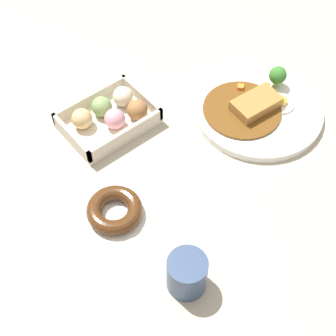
{
  "coord_description": "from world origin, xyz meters",
  "views": [
    {
      "loc": [
        0.47,
        0.46,
        0.82
      ],
      "look_at": [
        0.1,
        0.01,
        0.03
      ],
      "focal_mm": 52.79,
      "sensor_mm": 36.0,
      "label": 1
    }
  ],
  "objects_px": {
    "donut_box": "(110,116)",
    "chocolate_ring_donut": "(115,210)",
    "curry_plate": "(257,108)",
    "coffee_mug": "(187,274)"
  },
  "relations": [
    {
      "from": "donut_box",
      "to": "chocolate_ring_donut",
      "type": "bearing_deg",
      "value": 56.56
    },
    {
      "from": "curry_plate",
      "to": "chocolate_ring_donut",
      "type": "relative_size",
      "value": 2.07
    },
    {
      "from": "curry_plate",
      "to": "chocolate_ring_donut",
      "type": "xyz_separation_m",
      "value": [
        0.4,
        0.02,
        0.0
      ]
    },
    {
      "from": "coffee_mug",
      "to": "curry_plate",
      "type": "bearing_deg",
      "value": -151.44
    },
    {
      "from": "curry_plate",
      "to": "coffee_mug",
      "type": "distance_m",
      "value": 0.45
    },
    {
      "from": "donut_box",
      "to": "chocolate_ring_donut",
      "type": "height_order",
      "value": "donut_box"
    },
    {
      "from": "curry_plate",
      "to": "chocolate_ring_donut",
      "type": "distance_m",
      "value": 0.4
    },
    {
      "from": "curry_plate",
      "to": "coffee_mug",
      "type": "bearing_deg",
      "value": 28.56
    },
    {
      "from": "donut_box",
      "to": "coffee_mug",
      "type": "bearing_deg",
      "value": 73.4
    },
    {
      "from": "chocolate_ring_donut",
      "to": "coffee_mug",
      "type": "bearing_deg",
      "value": 94.14
    }
  ]
}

